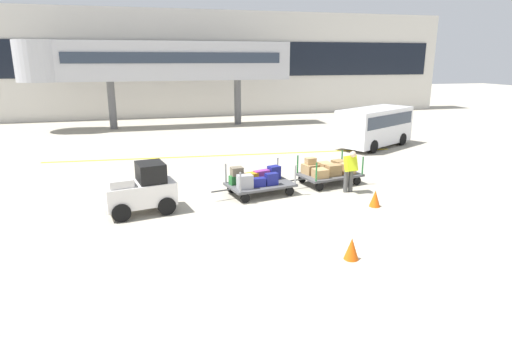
# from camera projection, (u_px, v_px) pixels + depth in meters

# --- Properties ---
(ground_plane) EXTENTS (120.00, 120.00, 0.00)m
(ground_plane) POSITION_uv_depth(u_px,v_px,m) (313.00, 230.00, 11.95)
(ground_plane) COLOR #A8A08E
(apron_lead_line) EXTENTS (17.38, 1.54, 0.01)m
(apron_lead_line) POSITION_uv_depth(u_px,v_px,m) (226.00, 155.00, 21.09)
(apron_lead_line) COLOR yellow
(apron_lead_line) RESTS_ON ground_plane
(terminal_building) EXTENTS (44.03, 2.51, 8.50)m
(terminal_building) POSITION_uv_depth(u_px,v_px,m) (198.00, 64.00, 35.21)
(terminal_building) COLOR beige
(terminal_building) RESTS_ON ground_plane
(jet_bridge) EXTENTS (18.03, 3.00, 5.85)m
(jet_bridge) POSITION_uv_depth(u_px,v_px,m) (150.00, 61.00, 28.57)
(jet_bridge) COLOR #B7B7BC
(jet_bridge) RESTS_ON ground_plane
(baggage_tug) EXTENTS (2.28, 1.59, 1.58)m
(baggage_tug) POSITION_uv_depth(u_px,v_px,m) (141.00, 190.00, 13.11)
(baggage_tug) COLOR white
(baggage_tug) RESTS_ON ground_plane
(baggage_cart_lead) EXTENTS (3.08, 1.83, 1.10)m
(baggage_cart_lead) POSITION_uv_depth(u_px,v_px,m) (257.00, 181.00, 14.94)
(baggage_cart_lead) COLOR #4C4C4F
(baggage_cart_lead) RESTS_ON ground_plane
(baggage_cart_middle) EXTENTS (3.08, 1.83, 1.10)m
(baggage_cart_middle) POSITION_uv_depth(u_px,v_px,m) (329.00, 171.00, 16.23)
(baggage_cart_middle) COLOR #4C4C4F
(baggage_cart_middle) RESTS_ON ground_plane
(baggage_handler) EXTENTS (0.42, 0.45, 1.56)m
(baggage_handler) POSITION_uv_depth(u_px,v_px,m) (350.00, 169.00, 15.06)
(baggage_handler) COLOR #4C4C4C
(baggage_handler) RESTS_ON ground_plane
(shuttle_van) EXTENTS (5.12, 3.97, 2.10)m
(shuttle_van) POSITION_uv_depth(u_px,v_px,m) (375.00, 124.00, 22.93)
(shuttle_van) COLOR silver
(shuttle_van) RESTS_ON ground_plane
(safety_cone_near) EXTENTS (0.36, 0.36, 0.55)m
(safety_cone_near) POSITION_uv_depth(u_px,v_px,m) (352.00, 249.00, 10.13)
(safety_cone_near) COLOR #EA590F
(safety_cone_near) RESTS_ON ground_plane
(safety_cone_far) EXTENTS (0.36, 0.36, 0.55)m
(safety_cone_far) POSITION_uv_depth(u_px,v_px,m) (375.00, 198.00, 13.75)
(safety_cone_far) COLOR #EA590F
(safety_cone_far) RESTS_ON ground_plane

